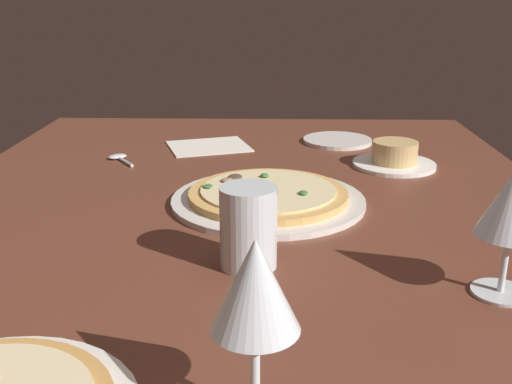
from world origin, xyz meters
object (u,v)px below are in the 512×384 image
at_px(side_plate, 337,141).
at_px(paper_menu, 209,146).
at_px(ramekin_on_saucer, 395,157).
at_px(water_glass, 248,233).
at_px(spoon, 119,158).
at_px(wine_glass_near, 255,293).
at_px(pizza_main, 268,197).

xyz_separation_m(side_plate, paper_menu, (0.05, -0.30, -0.00)).
distance_m(ramekin_on_saucer, water_glass, 0.55).
distance_m(water_glass, spoon, 0.58).
height_order(wine_glass_near, paper_menu, wine_glass_near).
xyz_separation_m(pizza_main, wine_glass_near, (0.53, -0.01, 0.11)).
distance_m(wine_glass_near, spoon, 0.86).
distance_m(ramekin_on_saucer, spoon, 0.57).
relative_size(pizza_main, side_plate, 2.04).
bearing_deg(spoon, wine_glass_near, 21.24).
bearing_deg(side_plate, paper_menu, -80.40).
distance_m(pizza_main, wine_glass_near, 0.54).
height_order(pizza_main, water_glass, water_glass).
height_order(ramekin_on_saucer, wine_glass_near, wine_glass_near).
xyz_separation_m(ramekin_on_saucer, paper_menu, (-0.15, -0.39, -0.02)).
height_order(wine_glass_near, side_plate, wine_glass_near).
relative_size(ramekin_on_saucer, water_glass, 1.55).
xyz_separation_m(pizza_main, ramekin_on_saucer, (-0.23, 0.26, 0.01)).
bearing_deg(pizza_main, wine_glass_near, -0.75).
relative_size(water_glass, paper_menu, 0.62).
distance_m(pizza_main, spoon, 0.41).
relative_size(pizza_main, water_glass, 3.01).
relative_size(pizza_main, paper_menu, 1.86).
relative_size(ramekin_on_saucer, wine_glass_near, 1.02).
height_order(pizza_main, side_plate, pizza_main).
height_order(side_plate, paper_menu, side_plate).
bearing_deg(side_plate, wine_glass_near, -9.90).
bearing_deg(spoon, side_plate, 108.95).
bearing_deg(pizza_main, spoon, -129.79).
bearing_deg(wine_glass_near, spoon, -158.76).
xyz_separation_m(ramekin_on_saucer, side_plate, (-0.20, -0.09, -0.02)).
xyz_separation_m(ramekin_on_saucer, spoon, (-0.03, -0.57, -0.02)).
xyz_separation_m(pizza_main, spoon, (-0.26, -0.32, -0.01)).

